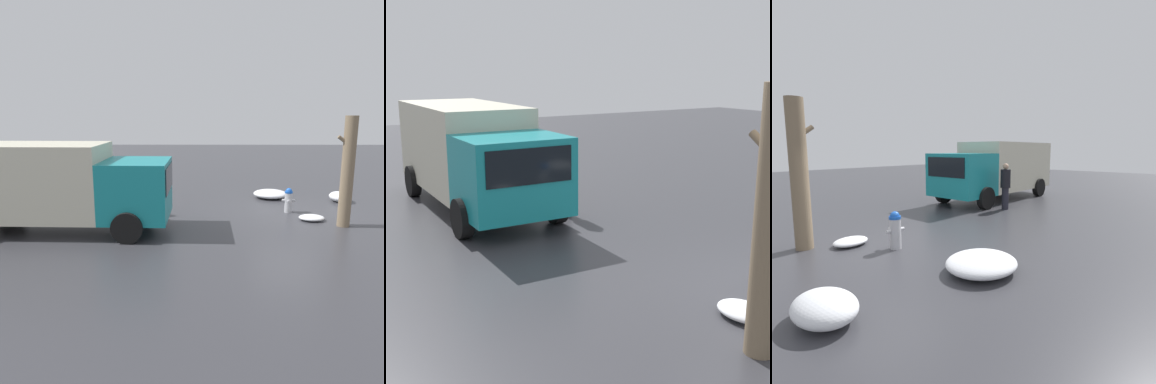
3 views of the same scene
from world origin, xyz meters
The scene contains 8 objects.
ground_plane centered at (0.00, 0.00, 0.00)m, with size 60.00×60.00×0.00m, color #38383D.
fire_hydrant centered at (0.00, 0.00, 0.47)m, with size 0.48×0.38×0.92m.
tree_trunk centered at (-1.38, 1.71, 1.78)m, with size 0.61×0.40×3.54m.
delivery_truck centered at (7.84, 2.16, 1.49)m, with size 6.94×2.76×2.71m.
pedestrian centered at (5.81, 0.48, 1.00)m, with size 0.40×0.40×1.83m.
snow_pile_by_hydrant centered at (-0.55, 1.08, 0.10)m, with size 0.87×0.66×0.19m.
snow_pile_curbside centered at (0.18, -2.41, 0.18)m, with size 1.45×1.38×0.35m.
snow_pile_by_tree centered at (-2.57, -1.73, 0.21)m, with size 0.82×1.08×0.41m.
Camera 3 is at (-4.36, -5.65, 2.36)m, focal length 28.00 mm.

